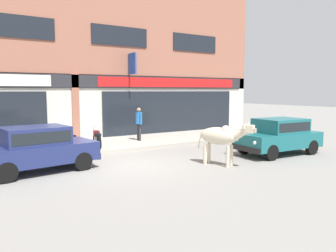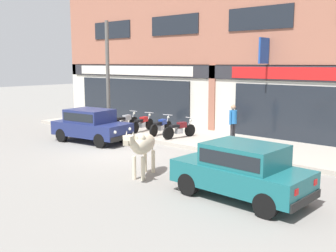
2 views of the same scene
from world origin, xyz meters
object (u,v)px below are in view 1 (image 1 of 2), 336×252
Objects in this scene: motorcycle_3 at (97,138)px; motorcycle_2 at (68,140)px; motorcycle_0 at (4,145)px; cow at (221,137)px; pedestrian at (139,120)px; car_1 at (279,134)px; motorcycle_1 at (36,142)px; car_0 at (37,147)px.

motorcycle_2 is at bearing 175.07° from motorcycle_3.
motorcycle_0 is 1.01× the size of motorcycle_3.
cow is 5.65m from pedestrian.
motorcycle_0 is 6.05m from pedestrian.
car_1 is 6.50m from pedestrian.
motorcycle_2 is (-7.18, 4.87, -0.26)m from car_1.
cow reaches higher than motorcycle_2.
motorcycle_2 is at bearing 1.04° from motorcycle_0.
cow is at bearing -53.03° from motorcycle_2.
motorcycle_0 is (-9.60, 4.83, -0.26)m from car_1.
motorcycle_1 is (-8.44, 4.90, -0.26)m from car_1.
motorcycle_0 is at bearing -176.28° from motorcycle_1.
car_0 is 2.82m from motorcycle_1.
car_0 is 3.94m from motorcycle_3.
car_1 is at bearing 4.29° from cow.
cow reaches higher than motorcycle_1.
car_1 is at bearing -26.69° from motorcycle_0.
pedestrian is at bearing 14.91° from motorcycle_3.
motorcycle_3 is at bearing 141.42° from car_1.
cow is at bearing -87.09° from pedestrian.
car_1 is 2.29× the size of pedestrian.
motorcycle_2 is at bearing 126.97° from cow.
motorcycle_0 and motorcycle_1 have the same top height.
car_1 is (3.32, 0.25, -0.19)m from cow.
car_0 is at bearing -121.90° from motorcycle_2.
cow is at bearing -62.13° from motorcycle_3.
cow reaches higher than car_1.
pedestrian is at bearing 5.85° from motorcycle_1.
car_0 reaches higher than motorcycle_1.
cow reaches higher than motorcycle_0.
cow is 1.13× the size of motorcycle_1.
car_0 is at bearing -137.78° from motorcycle_3.
motorcycle_1 is (0.44, 2.77, -0.26)m from car_0.
motorcycle_2 is 1.21m from motorcycle_3.
motorcycle_1 is at bearing -174.15° from pedestrian.
car_0 is 6.21m from pedestrian.
car_0 is 2.80m from motorcycle_0.
motorcycle_1 and motorcycle_2 have the same top height.
car_0 is 9.14m from car_1.
car_0 is 2.09× the size of motorcycle_3.
pedestrian reaches higher than car_1.
car_1 is at bearing -38.58° from motorcycle_3.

